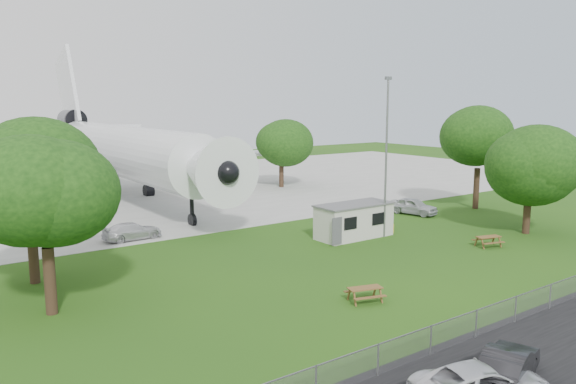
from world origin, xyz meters
TOP-DOWN VIEW (x-y plane):
  - ground at (0.00, 0.00)m, footprint 160.00×160.00m
  - concrete_apron at (0.00, 38.00)m, footprint 120.00×46.00m
  - airliner at (-2.00, 35.86)m, footprint 46.36×47.73m
  - site_cabin at (6.24, 7.47)m, footprint 6.75×2.72m
  - picnic_west at (-2.82, -3.31)m, footprint 2.16×1.96m
  - picnic_east at (12.12, -0.28)m, footprint 2.14×1.93m
  - fence at (0.00, -9.50)m, footprint 58.00×0.04m
  - lamp_mast at (8.20, 6.20)m, footprint 0.16×0.16m
  - tree_west_big at (-16.11, 9.98)m, footprint 7.89×7.89m
  - tree_west_small at (-16.49, 4.42)m, footprint 6.32×6.32m
  - tree_east_front at (18.13, 0.47)m, footprint 8.08×8.08m
  - tree_east_back at (23.79, 9.27)m, footprint 7.36×7.36m
  - tree_far_apron at (16.30, 31.52)m, footprint 6.86×6.86m
  - car_centre_sedan at (-4.56, -12.70)m, footprint 4.53×2.85m
  - car_west_estate at (-6.47, -12.99)m, footprint 5.43×3.56m
  - car_ne_hatch at (16.64, 10.84)m, footprint 2.86×4.77m
  - car_apron_van at (-7.88, 16.63)m, footprint 4.49×1.96m

SIDE VIEW (x-z plane):
  - ground at x=0.00m, z-range 0.00..0.00m
  - picnic_west at x=-2.82m, z-range -0.38..0.38m
  - picnic_east at x=12.12m, z-range -0.38..0.38m
  - fence at x=0.00m, z-range -0.65..0.65m
  - concrete_apron at x=0.00m, z-range 0.00..0.03m
  - car_apron_van at x=-7.88m, z-range 0.00..1.29m
  - car_west_estate at x=-6.47m, z-range 0.00..1.39m
  - car_centre_sedan at x=-4.56m, z-range 0.00..1.41m
  - car_ne_hatch at x=16.64m, z-range 0.00..1.52m
  - site_cabin at x=6.24m, z-range 0.00..2.62m
  - tree_far_apron at x=16.30m, z-range 0.73..9.07m
  - tree_east_front at x=18.13m, z-range 0.61..9.91m
  - airliner at x=-2.00m, z-range -3.57..14.11m
  - tree_west_small at x=-16.49m, z-range 1.28..10.20m
  - lamp_mast at x=8.20m, z-range 0.00..12.00m
  - tree_west_big at x=-16.11m, z-range 1.05..11.06m
  - tree_east_back at x=23.79m, z-range 1.55..12.03m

